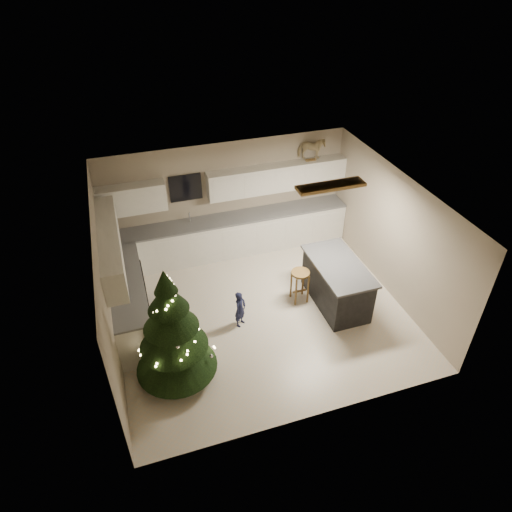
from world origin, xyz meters
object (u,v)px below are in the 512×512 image
Objects in this scene: rocking_horse at (311,149)px; island at (337,283)px; bar_stool at (300,279)px; toddler at (240,309)px; christmas_tree at (173,336)px.

island is at bearing -169.56° from rocking_horse.
bar_stool is 0.92× the size of toddler.
toddler is at bearing -179.17° from island.
toddler is 1.18× the size of rocking_horse.
christmas_tree is 3.44× the size of rocking_horse.
island reaches higher than bar_stool.
island is at bearing -23.86° from bar_stool.
rocking_horse is (1.07, 2.18, 1.74)m from bar_stool.
rocking_horse reaches higher than christmas_tree.
rocking_horse is at bearing 63.94° from bar_stool.
christmas_tree reaches higher than toddler.
island is 2.39× the size of bar_stool.
bar_stool is (-0.67, 0.29, 0.06)m from island.
bar_stool is at bearing 23.11° from christmas_tree.
rocking_horse is at bearing 41.48° from christmas_tree.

